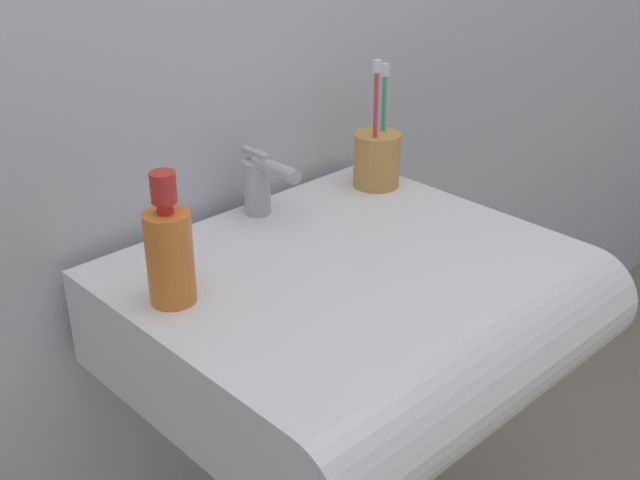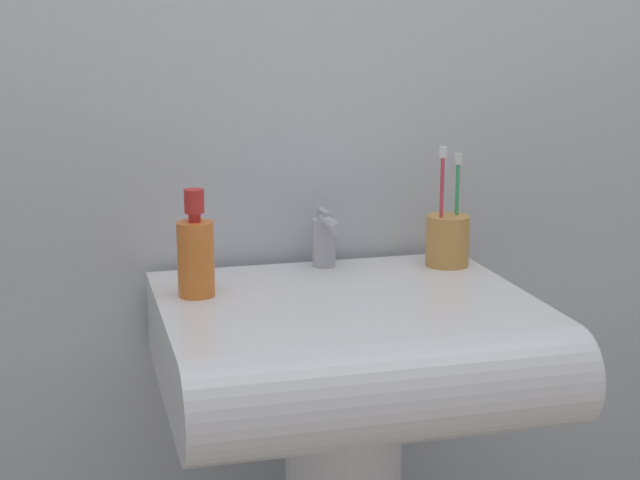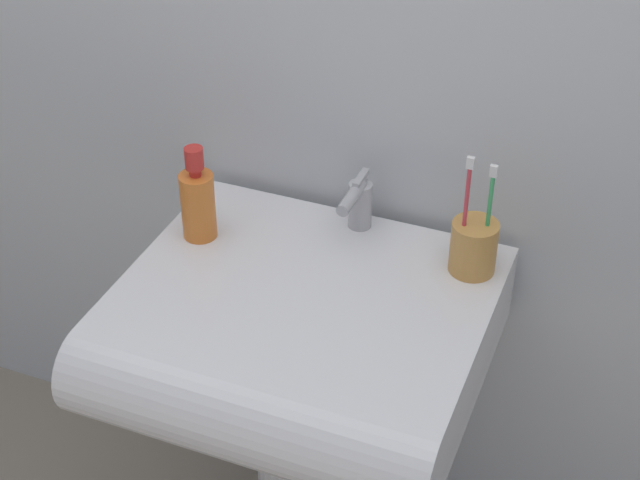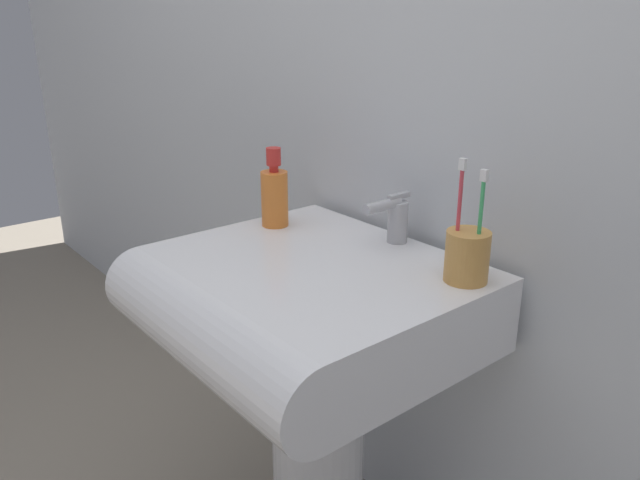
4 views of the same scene
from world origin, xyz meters
The scene contains 4 objects.
sink_basin centered at (0.00, -0.06, 0.66)m, with size 0.59×0.54×0.15m.
faucet centered at (0.02, 0.19, 0.79)m, with size 0.04×0.12×0.10m.
toothbrush_cup centered at (0.24, 0.14, 0.78)m, with size 0.08×0.08×0.22m.
soap_bottle centered at (-0.23, 0.06, 0.80)m, with size 0.06×0.06×0.18m.
Camera 1 is at (-0.70, -0.70, 1.26)m, focal length 45.00 mm.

